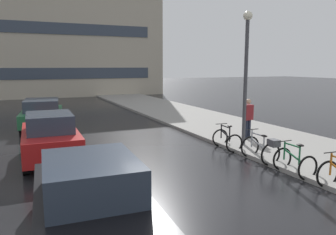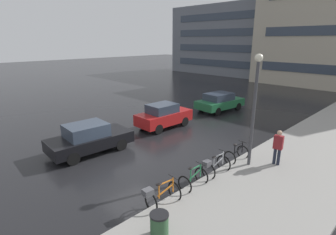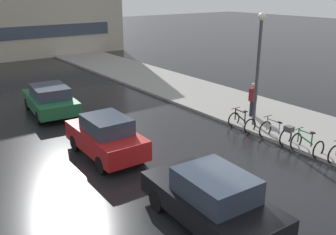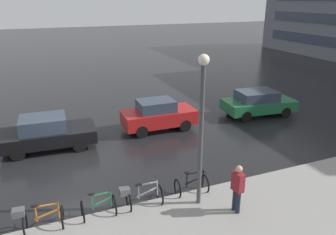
# 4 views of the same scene
# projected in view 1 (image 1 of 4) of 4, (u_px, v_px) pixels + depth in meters

# --- Properties ---
(ground_plane) EXTENTS (140.00, 140.00, 0.00)m
(ground_plane) POSITION_uv_depth(u_px,v_px,m) (184.00, 198.00, 7.93)
(ground_plane) COLOR black
(sidewalk_kerb) EXTENTS (4.80, 60.00, 0.14)m
(sidewalk_kerb) POSITION_uv_depth(u_px,v_px,m) (198.00, 119.00, 19.36)
(sidewalk_kerb) COLOR gray
(sidewalk_kerb) RESTS_ON ground
(bicycle_second) EXTENTS (0.73, 1.07, 0.98)m
(bicycle_second) POSITION_uv_depth(u_px,v_px,m) (294.00, 162.00, 9.57)
(bicycle_second) COLOR black
(bicycle_second) RESTS_ON ground
(bicycle_third) EXTENTS (0.80, 1.42, 1.03)m
(bicycle_third) POSITION_uv_depth(u_px,v_px,m) (263.00, 148.00, 10.81)
(bicycle_third) COLOR black
(bicycle_third) RESTS_ON ground
(bicycle_farthest) EXTENTS (0.77, 1.17, 0.98)m
(bicycle_farthest) POSITION_uv_depth(u_px,v_px,m) (227.00, 139.00, 12.54)
(bicycle_farthest) COLOR black
(bicycle_farthest) RESTS_ON ground
(car_black) EXTENTS (2.15, 4.35, 1.58)m
(car_black) POSITION_uv_depth(u_px,v_px,m) (91.00, 199.00, 5.96)
(car_black) COLOR black
(car_black) RESTS_ON ground
(car_red) EXTENTS (1.81, 3.89, 1.64)m
(car_red) POSITION_uv_depth(u_px,v_px,m) (50.00, 137.00, 10.92)
(car_red) COLOR #AD1919
(car_red) RESTS_ON ground
(car_green) EXTENTS (2.36, 4.36, 1.51)m
(car_green) POSITION_uv_depth(u_px,v_px,m) (42.00, 113.00, 16.68)
(car_green) COLOR #1E6038
(car_green) RESTS_ON ground
(pedestrian) EXTENTS (0.43, 0.29, 1.81)m
(pedestrian) POSITION_uv_depth(u_px,v_px,m) (248.00, 117.00, 13.83)
(pedestrian) COLOR #1E2333
(pedestrian) RESTS_ON ground
(streetlamp) EXTENTS (0.34, 0.34, 5.18)m
(streetlamp) POSITION_uv_depth(u_px,v_px,m) (246.00, 65.00, 12.31)
(streetlamp) COLOR #424247
(streetlamp) RESTS_ON ground
(building_facade_main) EXTENTS (19.97, 7.72, 13.47)m
(building_facade_main) POSITION_uv_depth(u_px,v_px,m) (64.00, 32.00, 35.37)
(building_facade_main) COLOR #B2A893
(building_facade_main) RESTS_ON ground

